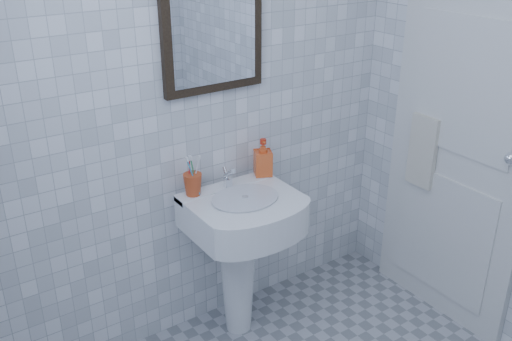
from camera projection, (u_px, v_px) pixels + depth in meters
wall_back at (197, 91)px, 2.59m from camera, size 2.20×0.02×2.50m
wall_left at (1, 322)px, 1.12m from camera, size 0.02×2.40×2.50m
washbasin at (240, 241)px, 2.77m from camera, size 0.52×0.38×0.80m
faucet at (228, 179)px, 2.71m from camera, size 0.04×0.10×0.11m
toothbrush_cup at (193, 184)px, 2.64m from camera, size 0.11×0.11×0.10m
soap_dispenser at (263, 157)px, 2.82m from camera, size 0.11×0.11×0.19m
wall_mirror at (213, 22)px, 2.50m from camera, size 0.50×0.04×0.62m
bathroom_door at (460, 137)px, 2.76m from camera, size 0.04×0.80×2.00m
towel_ring at (430, 118)px, 2.86m from camera, size 0.01×0.18×0.18m
hand_towel at (423, 152)px, 2.93m from camera, size 0.03×0.16×0.38m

